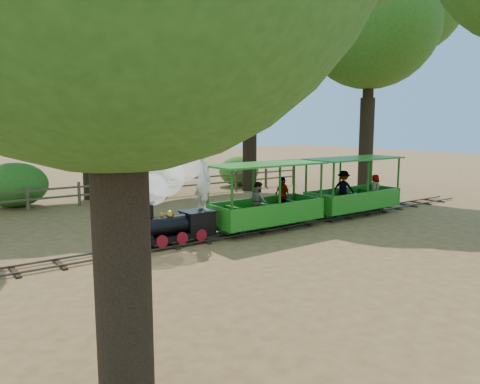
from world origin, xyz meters
TOP-DOWN VIEW (x-y plane):
  - ground at (0.00, 0.00)m, footprint 90.00×90.00m
  - track at (0.00, 0.00)m, footprint 22.00×1.00m
  - locomotive at (-2.84, 0.06)m, footprint 2.40×1.13m
  - carriage_front at (0.47, -0.00)m, footprint 3.94×1.61m
  - carriage_rear at (4.60, 0.00)m, footprint 3.94×1.61m
  - oak_nc at (-2.03, 9.59)m, footprint 8.47×7.46m
  - oak_ne at (5.47, 7.59)m, footprint 8.57×7.54m
  - oak_e at (8.97, 3.09)m, footprint 7.99×7.03m
  - fence at (0.00, 8.00)m, footprint 18.10×0.10m
  - shrub_west at (-5.18, 9.30)m, footprint 2.64×2.03m
  - shrub_mid_w at (-0.04, 9.30)m, footprint 3.03×2.33m
  - shrub_mid_e at (6.13, 9.30)m, footprint 1.93×1.48m
  - shrub_east at (6.15, 9.30)m, footprint 2.35×1.81m

SIDE VIEW (x-z plane):
  - ground at x=0.00m, z-range 0.00..0.00m
  - track at x=0.00m, z-range 0.02..0.12m
  - fence at x=0.00m, z-range 0.08..1.08m
  - shrub_mid_e at x=6.13m, z-range 0.00..1.34m
  - shrub_east at x=6.15m, z-range 0.00..1.63m
  - carriage_front at x=0.47m, z-range -0.19..1.86m
  - carriage_rear at x=4.60m, z-range -0.18..1.86m
  - shrub_west at x=-5.18m, z-range 0.00..1.83m
  - shrub_mid_w at x=-0.04m, z-range 0.00..2.09m
  - locomotive at x=-2.84m, z-range 0.20..2.96m
  - oak_ne at x=5.47m, z-range 2.06..12.32m
  - oak_nc at x=-2.03m, z-range 2.20..12.70m
  - oak_e at x=8.97m, z-range 2.80..14.15m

